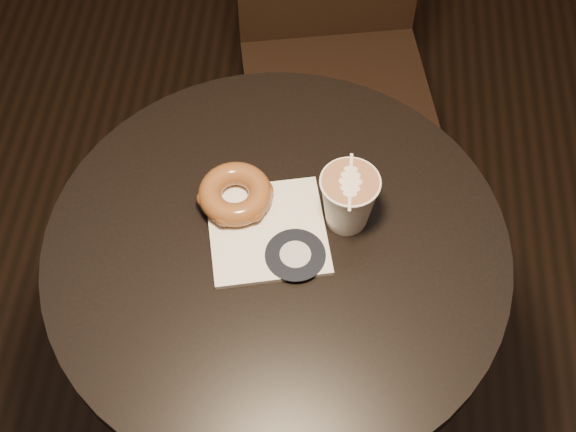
% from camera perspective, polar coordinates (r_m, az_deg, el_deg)
% --- Properties ---
extents(cafe_table, '(0.70, 0.70, 0.75)m').
position_cam_1_polar(cafe_table, '(1.37, -0.73, -6.41)').
color(cafe_table, black).
rests_on(cafe_table, ground).
extents(chair, '(0.47, 0.47, 1.00)m').
position_cam_1_polar(chair, '(1.77, 3.24, 13.30)').
color(chair, black).
rests_on(chair, ground).
extents(pastry_bag, '(0.21, 0.21, 0.01)m').
position_cam_1_polar(pastry_bag, '(1.20, -1.47, -1.06)').
color(pastry_bag, white).
rests_on(pastry_bag, cafe_table).
extents(doughnut, '(0.11, 0.11, 0.04)m').
position_cam_1_polar(doughnut, '(1.22, -3.78, 1.58)').
color(doughnut, brown).
rests_on(doughnut, pastry_bag).
extents(latte_cup, '(0.09, 0.09, 0.10)m').
position_cam_1_polar(latte_cup, '(1.18, 4.31, 1.10)').
color(latte_cup, white).
rests_on(latte_cup, cafe_table).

